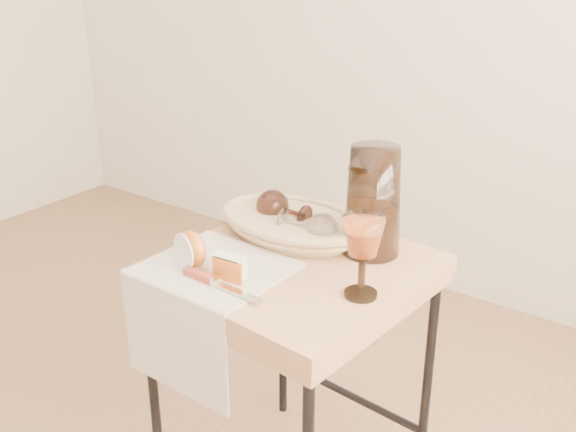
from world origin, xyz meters
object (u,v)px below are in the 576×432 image
Objects in this scene: bread_basket at (292,225)px; goblet_lying_b at (305,225)px; side_table at (293,386)px; tea_towel at (216,268)px; apple_half at (193,249)px; pitcher at (373,201)px; table_knife at (219,283)px; goblet_lying_a at (286,210)px; wine_goblet at (362,257)px.

goblet_lying_b is at bearing -21.90° from bread_basket.
tea_towel is (-0.12, -0.13, 0.35)m from side_table.
apple_half reaches higher than tea_towel.
pitcher is at bearing 50.95° from tea_towel.
table_knife is at bearing -43.43° from tea_towel.
goblet_lying_a is at bearing 90.62° from tea_towel.
wine_goblet reaches higher than apple_half.
apple_half is (-0.28, -0.30, -0.08)m from pitcher.
wine_goblet is at bearing 155.21° from goblet_lying_a.
tea_towel is at bearing -131.92° from side_table.
bread_basket is at bearing 83.55° from tea_towel.
apple_half is 0.43× the size of table_knife.
apple_half is at bearing 85.12° from goblet_lying_a.
apple_half is (-0.05, -0.29, -0.01)m from goblet_lying_a.
goblet_lying_a reaches higher than bread_basket.
tea_towel is 0.25m from goblet_lying_b.
wine_goblet reaches higher than table_knife.
pitcher reaches higher than goblet_lying_a.
table_knife is (-0.17, -0.34, -0.11)m from pitcher.
wine_goblet reaches higher than goblet_lying_a.
side_table is 0.39m from tea_towel.
side_table is 0.40m from bread_basket.
side_table is at bearing -143.19° from pitcher.
tea_towel is 0.27m from goblet_lying_a.
side_table is 5.80× the size of goblet_lying_b.
table_knife is (0.11, -0.04, -0.03)m from apple_half.
table_knife is (0.03, -0.31, -0.01)m from bread_basket.
pitcher is 1.43× the size of table_knife.
pitcher is 0.42m from apple_half.
wine_goblet is at bearing -81.13° from pitcher.
goblet_lying_b is at bearing 109.50° from side_table.
pitcher reaches higher than side_table.
table_knife is (-0.05, -0.19, 0.36)m from side_table.
wine_goblet reaches higher than tea_towel.
pitcher is at bearing 8.64° from bread_basket.
goblet_lying_a reaches higher than apple_half.
table_knife reaches higher than side_table.
pitcher is at bearing 51.83° from side_table.
pitcher reaches higher than apple_half.
apple_half is 0.12m from table_knife.
wine_goblet is (0.09, -0.19, -0.04)m from pitcher.
tea_towel is 0.25m from bread_basket.
pitcher is 0.22m from wine_goblet.
bread_basket is 0.28m from apple_half.
side_table is at bearing 76.93° from table_knife.
table_knife is at bearing -131.38° from pitcher.
pitcher is 3.33× the size of apple_half.
bread_basket reaches higher than side_table.
tea_towel is at bearing 44.02° from apple_half.
goblet_lying_b reaches higher than table_knife.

